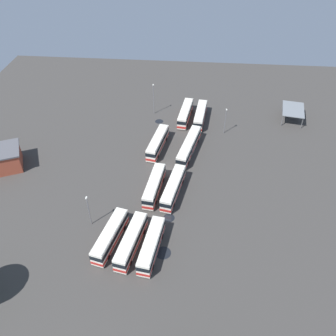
{
  "coord_description": "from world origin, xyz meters",
  "views": [
    {
      "loc": [
        -63.44,
        -6.36,
        53.86
      ],
      "look_at": [
        -1.31,
        -0.95,
        1.58
      ],
      "focal_mm": 37.54,
      "sensor_mm": 36.0,
      "label": 1
    }
  ],
  "objects_px": {
    "bus_row1_slot1": "(154,186)",
    "bus_row2_slot2": "(158,143)",
    "bus_row0_slot0": "(151,245)",
    "bus_row3_slot0": "(200,115)",
    "bus_row0_slot1": "(131,241)",
    "lamp_post_mid_lot": "(154,98)",
    "bus_row0_slot2": "(110,236)",
    "bus_row3_slot1": "(185,113)",
    "bus_row2_slot0": "(189,146)",
    "maintenance_shelter": "(293,109)",
    "bus_row1_slot0": "(173,188)",
    "lamp_post_far_corner": "(225,120)",
    "lamp_post_near_entrance": "(89,210)"
  },
  "relations": [
    {
      "from": "bus_row3_slot0",
      "to": "bus_row0_slot2",
      "type": "bearing_deg",
      "value": 160.13
    },
    {
      "from": "lamp_post_near_entrance",
      "to": "bus_row1_slot1",
      "type": "bearing_deg",
      "value": -48.32
    },
    {
      "from": "bus_row0_slot0",
      "to": "bus_row3_slot1",
      "type": "distance_m",
      "value": 46.83
    },
    {
      "from": "bus_row3_slot1",
      "to": "bus_row1_slot0",
      "type": "bearing_deg",
      "value": 177.93
    },
    {
      "from": "bus_row2_slot2",
      "to": "lamp_post_far_corner",
      "type": "distance_m",
      "value": 19.24
    },
    {
      "from": "maintenance_shelter",
      "to": "bus_row2_slot0",
      "type": "bearing_deg",
      "value": 122.42
    },
    {
      "from": "bus_row0_slot2",
      "to": "bus_row2_slot2",
      "type": "height_order",
      "value": "same"
    },
    {
      "from": "maintenance_shelter",
      "to": "lamp_post_far_corner",
      "type": "relative_size",
      "value": 1.3
    },
    {
      "from": "bus_row0_slot0",
      "to": "maintenance_shelter",
      "type": "distance_m",
      "value": 59.71
    },
    {
      "from": "lamp_post_far_corner",
      "to": "bus_row3_slot1",
      "type": "bearing_deg",
      "value": 60.33
    },
    {
      "from": "bus_row2_slot2",
      "to": "lamp_post_near_entrance",
      "type": "distance_m",
      "value": 28.3
    },
    {
      "from": "bus_row1_slot1",
      "to": "lamp_post_far_corner",
      "type": "bearing_deg",
      "value": -33.16
    },
    {
      "from": "bus_row2_slot0",
      "to": "lamp_post_mid_lot",
      "type": "bearing_deg",
      "value": 31.24
    },
    {
      "from": "bus_row0_slot0",
      "to": "lamp_post_near_entrance",
      "type": "bearing_deg",
      "value": 66.06
    },
    {
      "from": "maintenance_shelter",
      "to": "bus_row0_slot0",
      "type": "bearing_deg",
      "value": 145.21
    },
    {
      "from": "bus_row3_slot1",
      "to": "lamp_post_mid_lot",
      "type": "bearing_deg",
      "value": 76.07
    },
    {
      "from": "bus_row1_slot0",
      "to": "bus_row3_slot1",
      "type": "distance_m",
      "value": 31.03
    },
    {
      "from": "bus_row1_slot0",
      "to": "bus_row3_slot0",
      "type": "bearing_deg",
      "value": -9.98
    },
    {
      "from": "lamp_post_far_corner",
      "to": "lamp_post_mid_lot",
      "type": "xyz_separation_m",
      "value": [
        8.44,
        20.07,
        0.95
      ]
    },
    {
      "from": "lamp_post_mid_lot",
      "to": "bus_row0_slot2",
      "type": "bearing_deg",
      "value": 176.9
    },
    {
      "from": "bus_row0_slot1",
      "to": "lamp_post_mid_lot",
      "type": "relative_size",
      "value": 1.33
    },
    {
      "from": "bus_row2_slot2",
      "to": "maintenance_shelter",
      "type": "distance_m",
      "value": 40.26
    },
    {
      "from": "bus_row2_slot0",
      "to": "maintenance_shelter",
      "type": "height_order",
      "value": "bus_row2_slot0"
    },
    {
      "from": "bus_row0_slot2",
      "to": "bus_row2_slot2",
      "type": "bearing_deg",
      "value": -10.41
    },
    {
      "from": "bus_row3_slot1",
      "to": "bus_row2_slot0",
      "type": "bearing_deg",
      "value": -174.05
    },
    {
      "from": "maintenance_shelter",
      "to": "bus_row3_slot1",
      "type": "bearing_deg",
      "value": 94.48
    },
    {
      "from": "bus_row1_slot0",
      "to": "bus_row3_slot1",
      "type": "bearing_deg",
      "value": -2.07
    },
    {
      "from": "lamp_post_mid_lot",
      "to": "bus_row2_slot2",
      "type": "bearing_deg",
      "value": -169.99
    },
    {
      "from": "bus_row2_slot2",
      "to": "lamp_post_far_corner",
      "type": "xyz_separation_m",
      "value": [
        8.64,
        -17.05,
        2.19
      ]
    },
    {
      "from": "lamp_post_far_corner",
      "to": "bus_row2_slot2",
      "type": "bearing_deg",
      "value": 116.87
    },
    {
      "from": "lamp_post_mid_lot",
      "to": "maintenance_shelter",
      "type": "bearing_deg",
      "value": -89.93
    },
    {
      "from": "bus_row0_slot0",
      "to": "bus_row3_slot0",
      "type": "distance_m",
      "value": 46.72
    },
    {
      "from": "bus_row1_slot1",
      "to": "bus_row2_slot2",
      "type": "bearing_deg",
      "value": 3.58
    },
    {
      "from": "maintenance_shelter",
      "to": "lamp_post_far_corner",
      "type": "distance_m",
      "value": 21.15
    },
    {
      "from": "bus_row0_slot2",
      "to": "bus_row3_slot1",
      "type": "xyz_separation_m",
      "value": [
        45.18,
        -11.87,
        0.0
      ]
    },
    {
      "from": "maintenance_shelter",
      "to": "lamp_post_near_entrance",
      "type": "bearing_deg",
      "value": 132.71
    },
    {
      "from": "bus_row0_slot0",
      "to": "bus_row3_slot0",
      "type": "bearing_deg",
      "value": -10.06
    },
    {
      "from": "bus_row0_slot1",
      "to": "bus_row1_slot0",
      "type": "height_order",
      "value": "same"
    },
    {
      "from": "bus_row1_slot1",
      "to": "lamp_post_mid_lot",
      "type": "xyz_separation_m",
      "value": [
        33.01,
        4.01,
        3.14
      ]
    },
    {
      "from": "bus_row1_slot0",
      "to": "lamp_post_near_entrance",
      "type": "xyz_separation_m",
      "value": [
        -9.95,
        15.68,
        2.23
      ]
    },
    {
      "from": "bus_row3_slot1",
      "to": "lamp_post_mid_lot",
      "type": "height_order",
      "value": "lamp_post_mid_lot"
    },
    {
      "from": "bus_row0_slot2",
      "to": "bus_row1_slot1",
      "type": "xyz_separation_m",
      "value": [
        14.48,
        -6.58,
        0.0
      ]
    },
    {
      "from": "bus_row2_slot0",
      "to": "bus_row1_slot0",
      "type": "bearing_deg",
      "value": 169.76
    },
    {
      "from": "maintenance_shelter",
      "to": "lamp_post_near_entrance",
      "type": "relative_size",
      "value": 1.29
    },
    {
      "from": "bus_row3_slot0",
      "to": "lamp_post_far_corner",
      "type": "xyz_separation_m",
      "value": [
        -5.47,
        -6.55,
        2.19
      ]
    },
    {
      "from": "bus_row2_slot2",
      "to": "lamp_post_near_entrance",
      "type": "xyz_separation_m",
      "value": [
        -26.18,
        10.52,
        2.23
      ]
    },
    {
      "from": "bus_row1_slot1",
      "to": "lamp_post_far_corner",
      "type": "height_order",
      "value": "lamp_post_far_corner"
    },
    {
      "from": "bus_row3_slot0",
      "to": "bus_row2_slot0",
      "type": "bearing_deg",
      "value": 170.28
    },
    {
      "from": "bus_row2_slot2",
      "to": "lamp_post_mid_lot",
      "type": "distance_m",
      "value": 17.63
    },
    {
      "from": "bus_row1_slot0",
      "to": "bus_row3_slot0",
      "type": "distance_m",
      "value": 30.81
    }
  ]
}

